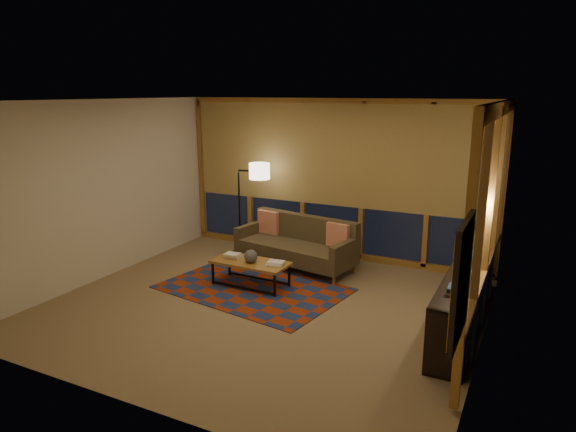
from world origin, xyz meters
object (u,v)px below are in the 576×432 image
at_px(sofa, 295,243).
at_px(coffee_table, 251,274).
at_px(floor_lamp, 239,208).
at_px(bookshelf, 465,295).

xyz_separation_m(sofa, coffee_table, (-0.22, -1.06, -0.21)).
bearing_deg(coffee_table, sofa, 79.47).
relative_size(floor_lamp, bookshelf, 0.56).
relative_size(sofa, bookshelf, 0.67).
height_order(coffee_table, bookshelf, bookshelf).
bearing_deg(coffee_table, bookshelf, 3.13).
relative_size(coffee_table, floor_lamp, 0.70).
distance_m(sofa, bookshelf, 2.95).
distance_m(sofa, floor_lamp, 1.30).
bearing_deg(floor_lamp, coffee_table, -67.15).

